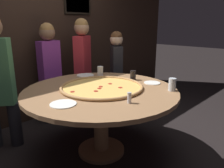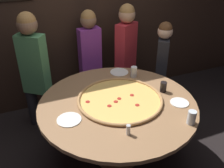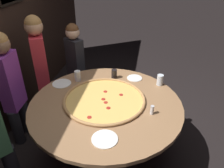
# 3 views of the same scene
# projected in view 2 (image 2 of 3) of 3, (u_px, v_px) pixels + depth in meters

# --- Properties ---
(ground_plane) EXTENTS (24.00, 24.00, 0.00)m
(ground_plane) POSITION_uv_depth(u_px,v_px,m) (117.00, 154.00, 2.92)
(ground_plane) COLOR black
(back_wall) EXTENTS (6.40, 0.08, 2.60)m
(back_wall) POSITION_uv_depth(u_px,v_px,m) (77.00, 14.00, 3.40)
(back_wall) COLOR black
(back_wall) RESTS_ON ground_plane
(dining_table) EXTENTS (1.62, 1.62, 0.74)m
(dining_table) POSITION_uv_depth(u_px,v_px,m) (117.00, 112.00, 2.62)
(dining_table) COLOR #936B47
(dining_table) RESTS_ON ground_plane
(giant_pizza) EXTENTS (0.89, 0.89, 0.03)m
(giant_pizza) POSITION_uv_depth(u_px,v_px,m) (120.00, 99.00, 2.58)
(giant_pizza) COLOR #EAB75B
(giant_pizza) RESTS_ON dining_table
(drink_cup_far_right) EXTENTS (0.08, 0.08, 0.13)m
(drink_cup_far_right) POSITION_uv_depth(u_px,v_px,m) (192.00, 117.00, 2.22)
(drink_cup_far_right) COLOR silver
(drink_cup_far_right) RESTS_ON dining_table
(drink_cup_front_edge) EXTENTS (0.07, 0.07, 0.12)m
(drink_cup_front_edge) POSITION_uv_depth(u_px,v_px,m) (163.00, 87.00, 2.71)
(drink_cup_front_edge) COLOR black
(drink_cup_front_edge) RESTS_ON dining_table
(drink_cup_near_right) EXTENTS (0.08, 0.08, 0.13)m
(drink_cup_near_right) POSITION_uv_depth(u_px,v_px,m) (134.00, 72.00, 3.00)
(drink_cup_near_right) COLOR white
(drink_cup_near_right) RESTS_ON dining_table
(white_plate_right_side) EXTENTS (0.19, 0.19, 0.01)m
(white_plate_right_side) POSITION_uv_depth(u_px,v_px,m) (179.00, 103.00, 2.54)
(white_plate_right_side) COLOR white
(white_plate_right_side) RESTS_ON dining_table
(white_plate_beside_cup) EXTENTS (0.23, 0.23, 0.01)m
(white_plate_beside_cup) POSITION_uv_depth(u_px,v_px,m) (119.00, 72.00, 3.13)
(white_plate_beside_cup) COLOR white
(white_plate_beside_cup) RESTS_ON dining_table
(white_plate_near_front) EXTENTS (0.23, 0.23, 0.01)m
(white_plate_near_front) POSITION_uv_depth(u_px,v_px,m) (69.00, 120.00, 2.30)
(white_plate_near_front) COLOR white
(white_plate_near_front) RESTS_ON dining_table
(condiment_shaker) EXTENTS (0.04, 0.04, 0.10)m
(condiment_shaker) POSITION_uv_depth(u_px,v_px,m) (128.00, 130.00, 2.10)
(condiment_shaker) COLOR silver
(condiment_shaker) RESTS_ON dining_table
(diner_far_right) EXTENTS (0.36, 0.21, 1.42)m
(diner_far_right) POSITION_uv_depth(u_px,v_px,m) (90.00, 54.00, 3.46)
(diner_far_right) COLOR #232328
(diner_far_right) RESTS_ON ground_plane
(diner_far_left) EXTENTS (0.28, 0.33, 1.30)m
(diner_far_left) POSITION_uv_depth(u_px,v_px,m) (162.00, 63.00, 3.39)
(diner_far_left) COLOR #232328
(diner_far_left) RESTS_ON ground_plane
(diner_centre_back) EXTENTS (0.39, 0.30, 1.48)m
(diner_centre_back) POSITION_uv_depth(u_px,v_px,m) (126.00, 51.00, 3.49)
(diner_centre_back) COLOR #232328
(diner_centre_back) RESTS_ON ground_plane
(diner_side_left) EXTENTS (0.38, 0.34, 1.52)m
(diner_side_left) POSITION_uv_depth(u_px,v_px,m) (34.00, 67.00, 2.99)
(diner_side_left) COLOR #232328
(diner_side_left) RESTS_ON ground_plane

